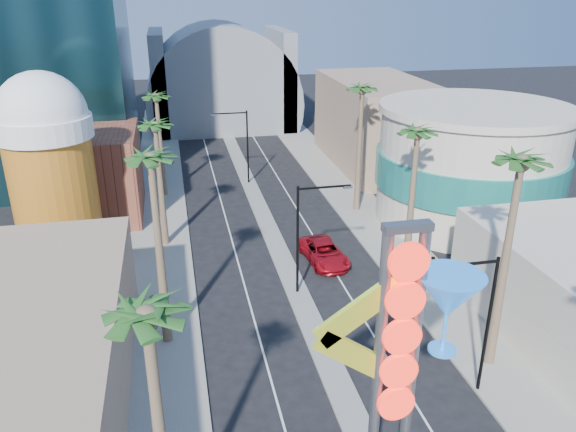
% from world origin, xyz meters
% --- Properties ---
extents(sidewalk_west, '(5.00, 100.00, 0.15)m').
position_xyz_m(sidewalk_west, '(-9.50, 35.00, 0.07)').
color(sidewalk_west, gray).
rests_on(sidewalk_west, ground).
extents(sidewalk_east, '(5.00, 100.00, 0.15)m').
position_xyz_m(sidewalk_east, '(9.50, 35.00, 0.07)').
color(sidewalk_east, gray).
rests_on(sidewalk_east, ground).
extents(median, '(1.60, 84.00, 0.15)m').
position_xyz_m(median, '(0.00, 38.00, 0.07)').
color(median, gray).
rests_on(median, ground).
extents(storefront_west, '(10.00, 28.00, 6.00)m').
position_xyz_m(storefront_west, '(-16.00, 8.00, 3.00)').
color(storefront_west, tan).
rests_on(storefront_west, ground).
extents(brick_filler_west, '(10.00, 10.00, 8.00)m').
position_xyz_m(brick_filler_west, '(-16.00, 38.00, 4.00)').
color(brick_filler_west, brown).
rests_on(brick_filler_west, ground).
extents(filler_east, '(10.00, 20.00, 10.00)m').
position_xyz_m(filler_east, '(16.00, 48.00, 5.00)').
color(filler_east, tan).
rests_on(filler_east, ground).
extents(beer_mug, '(7.00, 7.00, 14.50)m').
position_xyz_m(beer_mug, '(-17.00, 30.00, 7.84)').
color(beer_mug, '#B67518').
rests_on(beer_mug, ground).
extents(turquoise_building, '(16.60, 16.60, 10.60)m').
position_xyz_m(turquoise_building, '(18.00, 30.00, 5.25)').
color(turquoise_building, beige).
rests_on(turquoise_building, ground).
extents(canopy, '(22.00, 16.00, 22.00)m').
position_xyz_m(canopy, '(0.00, 72.00, 4.31)').
color(canopy, slate).
rests_on(canopy, ground).
extents(neon_sign, '(6.53, 2.60, 12.55)m').
position_xyz_m(neon_sign, '(0.82, 2.96, 7.31)').
color(neon_sign, gray).
rests_on(neon_sign, ground).
extents(streetlight_0, '(3.79, 0.25, 8.00)m').
position_xyz_m(streetlight_0, '(0.55, 20.00, 4.88)').
color(streetlight_0, black).
rests_on(streetlight_0, ground).
extents(streetlight_1, '(3.79, 0.25, 8.00)m').
position_xyz_m(streetlight_1, '(-0.55, 44.00, 4.88)').
color(streetlight_1, black).
rests_on(streetlight_1, ground).
extents(streetlight_2, '(3.45, 0.25, 8.00)m').
position_xyz_m(streetlight_2, '(6.72, 8.00, 4.83)').
color(streetlight_2, black).
rests_on(streetlight_2, ground).
extents(palm_0, '(2.40, 2.40, 11.70)m').
position_xyz_m(palm_0, '(-9.00, 2.00, 9.93)').
color(palm_0, brown).
rests_on(palm_0, ground).
extents(palm_1, '(2.40, 2.40, 12.70)m').
position_xyz_m(palm_1, '(-9.00, 16.00, 10.82)').
color(palm_1, brown).
rests_on(palm_1, ground).
extents(palm_2, '(2.40, 2.40, 11.20)m').
position_xyz_m(palm_2, '(-9.00, 30.00, 9.48)').
color(palm_2, brown).
rests_on(palm_2, ground).
extents(palm_3, '(2.40, 2.40, 11.20)m').
position_xyz_m(palm_3, '(-9.00, 42.00, 9.48)').
color(palm_3, brown).
rests_on(palm_3, ground).
extents(palm_5, '(2.40, 2.40, 13.20)m').
position_xyz_m(palm_5, '(9.00, 10.00, 11.27)').
color(palm_5, brown).
rests_on(palm_5, ground).
extents(palm_6, '(2.40, 2.40, 11.70)m').
position_xyz_m(palm_6, '(9.00, 22.00, 9.93)').
color(palm_6, brown).
rests_on(palm_6, ground).
extents(palm_7, '(2.40, 2.40, 12.70)m').
position_xyz_m(palm_7, '(9.00, 34.00, 10.82)').
color(palm_7, brown).
rests_on(palm_7, ground).
extents(red_pickup, '(3.27, 6.03, 1.61)m').
position_xyz_m(red_pickup, '(3.10, 24.26, 0.80)').
color(red_pickup, '#AA0D19').
rests_on(red_pickup, ground).
extents(pedestrian_b, '(0.82, 0.66, 1.60)m').
position_xyz_m(pedestrian_b, '(10.19, 20.13, 0.95)').
color(pedestrian_b, gray).
rests_on(pedestrian_b, sidewalk_east).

